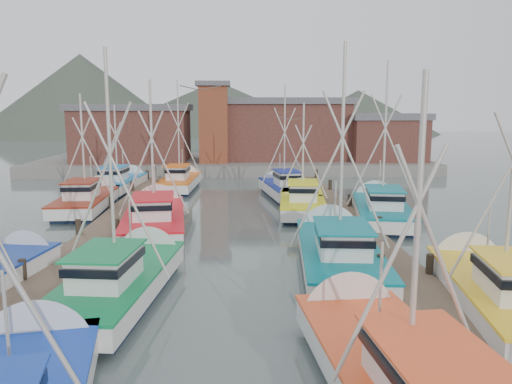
{
  "coord_description": "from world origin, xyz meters",
  "views": [
    {
      "loc": [
        0.23,
        -20.86,
        6.94
      ],
      "look_at": [
        1.34,
        4.96,
        2.6
      ],
      "focal_mm": 35.0,
      "sensor_mm": 36.0,
      "label": 1
    }
  ],
  "objects_px": {
    "boat_1": "(395,373)",
    "boat_8": "(155,217)",
    "lookout_tower": "(214,122)",
    "boat_4": "(123,279)",
    "boat_12": "(181,181)"
  },
  "relations": [
    {
      "from": "boat_1",
      "to": "boat_8",
      "type": "distance_m",
      "value": 19.58
    },
    {
      "from": "lookout_tower",
      "to": "boat_4",
      "type": "distance_m",
      "value": 36.32
    },
    {
      "from": "boat_1",
      "to": "boat_12",
      "type": "xyz_separation_m",
      "value": [
        -8.48,
        32.21,
        0.01
      ]
    },
    {
      "from": "boat_1",
      "to": "lookout_tower",
      "type": "bearing_deg",
      "value": 93.2
    },
    {
      "from": "lookout_tower",
      "to": "boat_12",
      "type": "relative_size",
      "value": 0.85
    },
    {
      "from": "boat_1",
      "to": "boat_12",
      "type": "relative_size",
      "value": 1.02
    },
    {
      "from": "boat_1",
      "to": "boat_12",
      "type": "height_order",
      "value": "boat_12"
    },
    {
      "from": "boat_1",
      "to": "boat_12",
      "type": "distance_m",
      "value": 33.31
    },
    {
      "from": "boat_4",
      "to": "boat_12",
      "type": "distance_m",
      "value": 25.2
    },
    {
      "from": "boat_4",
      "to": "boat_12",
      "type": "bearing_deg",
      "value": 98.16
    },
    {
      "from": "boat_1",
      "to": "boat_8",
      "type": "bearing_deg",
      "value": 110.79
    },
    {
      "from": "lookout_tower",
      "to": "boat_8",
      "type": "bearing_deg",
      "value": -95.49
    },
    {
      "from": "boat_8",
      "to": "boat_4",
      "type": "bearing_deg",
      "value": -93.64
    },
    {
      "from": "boat_12",
      "to": "boat_8",
      "type": "bearing_deg",
      "value": -86.45
    },
    {
      "from": "boat_12",
      "to": "lookout_tower",
      "type": "bearing_deg",
      "value": 80.58
    }
  ]
}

